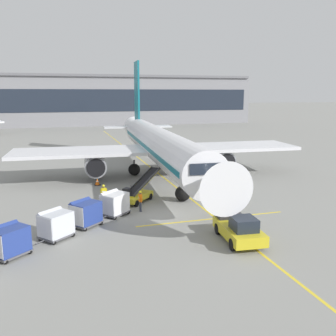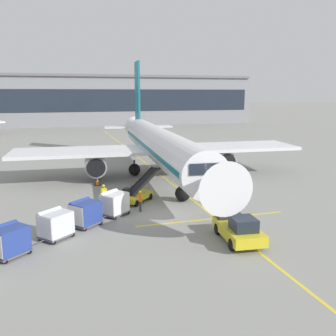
# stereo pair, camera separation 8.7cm
# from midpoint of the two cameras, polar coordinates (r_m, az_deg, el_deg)

# --- Properties ---
(ground_plane) EXTENTS (600.00, 600.00, 0.00)m
(ground_plane) POSITION_cam_midpoint_polar(r_m,az_deg,el_deg) (29.83, -1.25, -7.09)
(ground_plane) COLOR gray
(parked_airplane) EXTENTS (32.84, 42.41, 14.22)m
(parked_airplane) POSITION_cam_midpoint_polar(r_m,az_deg,el_deg) (42.67, -1.46, 3.52)
(parked_airplane) COLOR white
(parked_airplane) RESTS_ON ground
(belt_loader) EXTENTS (4.68, 4.83, 2.57)m
(belt_loader) POSITION_cam_midpoint_polar(r_m,az_deg,el_deg) (33.22, -4.76, -3.73)
(belt_loader) COLOR gold
(belt_loader) RESTS_ON ground
(baggage_cart_lead) EXTENTS (2.59, 2.52, 1.91)m
(baggage_cart_lead) POSITION_cam_midpoint_polar(r_m,az_deg,el_deg) (29.61, -8.34, -5.33)
(baggage_cart_lead) COLOR #515156
(baggage_cart_lead) RESTS_ON ground
(baggage_cart_second) EXTENTS (2.59, 2.52, 1.91)m
(baggage_cart_second) POSITION_cam_midpoint_polar(r_m,az_deg,el_deg) (27.66, -12.66, -6.71)
(baggage_cart_second) COLOR #515156
(baggage_cart_second) RESTS_ON ground
(baggage_cart_third) EXTENTS (2.59, 2.52, 1.91)m
(baggage_cart_third) POSITION_cam_midpoint_polar(r_m,az_deg,el_deg) (25.88, -16.97, -8.21)
(baggage_cart_third) COLOR #515156
(baggage_cart_third) RESTS_ON ground
(baggage_cart_fourth) EXTENTS (2.59, 2.52, 1.91)m
(baggage_cart_fourth) POSITION_cam_midpoint_polar(r_m,az_deg,el_deg) (24.12, -23.27, -10.13)
(baggage_cart_fourth) COLOR #515156
(baggage_cart_fourth) RESTS_ON ground
(pushback_tug) EXTENTS (2.47, 4.57, 1.83)m
(pushback_tug) POSITION_cam_midpoint_polar(r_m,az_deg,el_deg) (24.81, 10.78, -9.19)
(pushback_tug) COLOR gold
(pushback_tug) RESTS_ON ground
(ground_crew_by_loader) EXTENTS (0.46, 0.43, 1.74)m
(ground_crew_by_loader) POSITION_cam_midpoint_polar(r_m,az_deg,el_deg) (29.66, -8.40, -5.30)
(ground_crew_by_loader) COLOR black
(ground_crew_by_loader) RESTS_ON ground
(ground_crew_by_carts) EXTENTS (0.57, 0.27, 1.74)m
(ground_crew_by_carts) POSITION_cam_midpoint_polar(r_m,az_deg,el_deg) (32.66, -9.91, -3.79)
(ground_crew_by_carts) COLOR #333847
(ground_crew_by_carts) RESTS_ON ground
(ground_crew_marshaller) EXTENTS (0.25, 0.57, 1.74)m
(ground_crew_marshaller) POSITION_cam_midpoint_polar(r_m,az_deg,el_deg) (30.30, -4.34, -4.85)
(ground_crew_marshaller) COLOR #333847
(ground_crew_marshaller) RESTS_ON ground
(safety_cone_engine_keepout) EXTENTS (0.61, 0.61, 0.69)m
(safety_cone_engine_keepout) POSITION_cam_midpoint_polar(r_m,az_deg,el_deg) (39.60, -10.85, -2.11)
(safety_cone_engine_keepout) COLOR black
(safety_cone_engine_keepout) RESTS_ON ground
(apron_guidance_line_lead_in) EXTENTS (0.20, 110.00, 0.01)m
(apron_guidance_line_lead_in) POSITION_cam_midpoint_polar(r_m,az_deg,el_deg) (42.65, -0.83, -1.39)
(apron_guidance_line_lead_in) COLOR yellow
(apron_guidance_line_lead_in) RESTS_ON ground
(apron_guidance_line_stop_bar) EXTENTS (12.00, 0.20, 0.01)m
(apron_guidance_line_stop_bar) POSITION_cam_midpoint_polar(r_m,az_deg,el_deg) (28.96, 6.75, -7.74)
(apron_guidance_line_stop_bar) COLOR yellow
(apron_guidance_line_stop_bar) RESTS_ON ground
(terminal_building) EXTENTS (122.28, 21.97, 14.67)m
(terminal_building) POSITION_cam_midpoint_polar(r_m,az_deg,el_deg) (119.53, -17.64, 9.88)
(terminal_building) COLOR gray
(terminal_building) RESTS_ON ground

